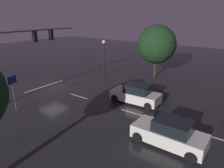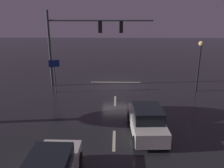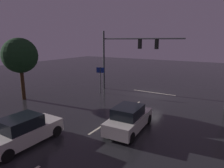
# 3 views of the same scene
# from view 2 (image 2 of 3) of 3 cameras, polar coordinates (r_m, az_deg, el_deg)

# --- Properties ---
(ground_plane) EXTENTS (80.00, 80.00, 0.00)m
(ground_plane) POSITION_cam_2_polar(r_m,az_deg,el_deg) (22.92, 0.84, -0.41)
(ground_plane) COLOR #232326
(traffic_signal_assembly) EXTENTS (9.47, 0.47, 6.98)m
(traffic_signal_assembly) POSITION_cam_2_polar(r_m,az_deg,el_deg) (22.13, -7.16, 11.48)
(traffic_signal_assembly) COLOR #383A3D
(traffic_signal_assembly) RESTS_ON ground_plane
(lane_dash_far) EXTENTS (0.16, 2.20, 0.01)m
(lane_dash_far) POSITION_cam_2_polar(r_m,az_deg,el_deg) (19.15, 0.74, -4.08)
(lane_dash_far) COLOR beige
(lane_dash_far) RESTS_ON ground_plane
(lane_dash_mid) EXTENTS (0.16, 2.20, 0.01)m
(lane_dash_mid) POSITION_cam_2_polar(r_m,az_deg,el_deg) (13.75, 0.49, -13.30)
(lane_dash_mid) COLOR beige
(lane_dash_mid) RESTS_ON ground_plane
(stop_bar) EXTENTS (5.00, 0.16, 0.01)m
(stop_bar) POSITION_cam_2_polar(r_m,az_deg,el_deg) (24.02, 0.87, 0.44)
(stop_bar) COLOR beige
(stop_bar) RESTS_ON ground_plane
(car_approaching) EXTENTS (2.08, 4.44, 1.70)m
(car_approaching) POSITION_cam_2_polar(r_m,az_deg,el_deg) (14.24, 8.28, -8.72)
(car_approaching) COLOR silver
(car_approaching) RESTS_ON ground_plane
(street_lamp_left_kerb) EXTENTS (0.44, 0.44, 4.47)m
(street_lamp_left_kerb) POSITION_cam_2_polar(r_m,az_deg,el_deg) (21.92, 20.22, 6.26)
(street_lamp_left_kerb) COLOR black
(street_lamp_left_kerb) RESTS_ON ground_plane
(route_sign) EXTENTS (0.88, 0.31, 2.97)m
(route_sign) POSITION_cam_2_polar(r_m,az_deg,el_deg) (21.06, -13.58, 3.51)
(route_sign) COLOR #383A3D
(route_sign) RESTS_ON ground_plane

